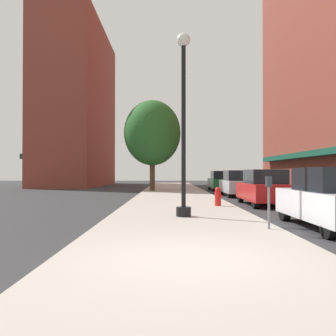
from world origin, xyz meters
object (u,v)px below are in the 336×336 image
tree_near (154,133)px  parking_meter_near (271,196)px  fire_hydrant (220,196)px  car_green (223,181)px  car_red (266,188)px  lamppost (185,120)px  car_silver (240,184)px  car_white (335,199)px

tree_near → parking_meter_near: bearing=-79.1°
fire_hydrant → parking_meter_near: (0.40, -6.36, 0.43)m
tree_near → car_green: bearing=22.2°
fire_hydrant → car_red: 2.80m
lamppost → parking_meter_near: 3.98m
fire_hydrant → car_red: bearing=32.5°
car_silver → car_green: 7.38m
tree_near → car_green: tree_near is taller
lamppost → car_red: (3.96, 5.26, -2.39)m
parking_meter_near → car_silver: bearing=82.2°
parking_meter_near → car_red: 8.10m
car_silver → car_green: (0.00, 7.38, 0.00)m
lamppost → parking_meter_near: bearing=-52.2°
lamppost → car_green: size_ratio=1.37×
fire_hydrant → car_white: 6.04m
car_white → car_silver: same height
fire_hydrant → tree_near: bearing=104.4°
fire_hydrant → car_white: bearing=-67.0°
car_red → car_green: (0.00, 13.81, 0.00)m
lamppost → tree_near: tree_near is taller
fire_hydrant → car_green: car_green is taller
lamppost → car_white: size_ratio=1.37×
car_white → fire_hydrant: bearing=113.8°
car_red → car_silver: same height
car_silver → fire_hydrant: bearing=-105.5°
parking_meter_near → car_white: size_ratio=0.30×
car_white → car_silver: (0.00, 13.49, 0.00)m
car_green → parking_meter_near: bearing=-95.5°
car_white → car_green: same height
parking_meter_near → car_white: bearing=22.4°
parking_meter_near → car_red: bearing=76.1°
lamppost → car_silver: 12.58m
fire_hydrant → car_red: size_ratio=0.18×
car_red → car_silver: bearing=91.5°
car_green → tree_near: bearing=-158.1°
fire_hydrant → parking_meter_near: 6.38m
car_white → car_red: (0.00, 7.05, 0.00)m
car_red → car_green: same height
tree_near → car_silver: tree_near is taller
car_white → car_silver: size_ratio=1.00×
car_white → lamppost: bearing=156.5°
lamppost → car_green: bearing=78.3°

